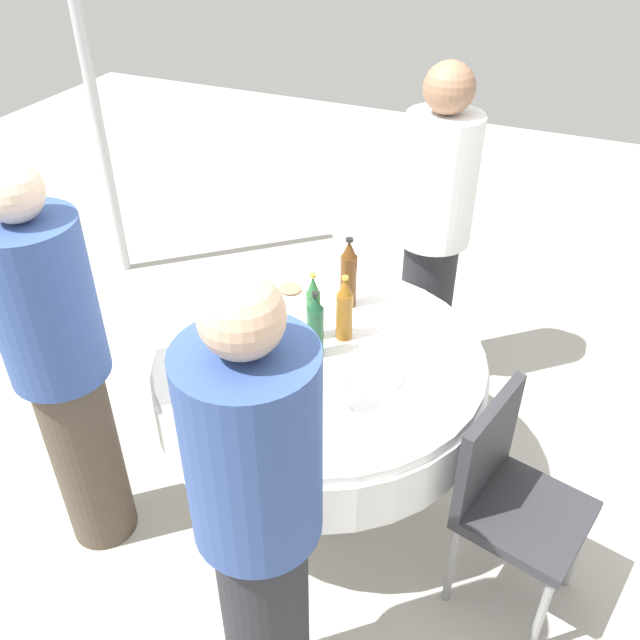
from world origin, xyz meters
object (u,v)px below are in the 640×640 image
object	(u,v)px
bottle_green_right	(313,309)
wine_glass_right	(254,370)
plate_west	(374,374)
chair_mid	(508,491)
person_inner	(433,233)
bottle_dark_green_inner	(315,327)
wine_glass_mid	(345,385)
person_far	(62,370)
bottle_brown_far	(348,275)
bottle_amber_near	(344,310)
person_near	(259,530)
wine_glass_south	(244,304)
plate_left	(290,291)
dining_table	(320,381)

from	to	relation	value
bottle_green_right	wine_glass_right	bearing A→B (deg)	79.40
plate_west	chair_mid	xyz separation A→B (m)	(-0.56, 0.15, -0.23)
bottle_green_right	person_inner	size ratio (longest dim) A/B	0.18
bottle_dark_green_inner	person_inner	bearing A→B (deg)	-102.53
wine_glass_mid	person_far	bearing A→B (deg)	18.58
bottle_green_right	chair_mid	bearing A→B (deg)	162.21
bottle_dark_green_inner	wine_glass_right	size ratio (longest dim) A/B	2.24
bottle_dark_green_inner	person_inner	size ratio (longest dim) A/B	0.17
bottle_green_right	wine_glass_right	size ratio (longest dim) A/B	2.33
person_far	wine_glass_right	bearing A→B (deg)	-102.87
bottle_dark_green_inner	plate_west	world-z (taller)	bottle_dark_green_inner
bottle_dark_green_inner	bottle_brown_far	bearing A→B (deg)	-88.07
wine_glass_right	person_inner	size ratio (longest dim) A/B	0.08
bottle_amber_near	person_near	size ratio (longest dim) A/B	0.17
bottle_brown_far	bottle_green_right	xyz separation A→B (m)	(0.04, 0.27, -0.01)
bottle_green_right	wine_glass_south	size ratio (longest dim) A/B	1.94
wine_glass_south	plate_west	distance (m)	0.60
bottle_brown_far	plate_left	bearing A→B (deg)	4.66
bottle_brown_far	person_far	bearing A→B (deg)	52.63
dining_table	plate_west	xyz separation A→B (m)	(-0.24, 0.05, 0.16)
dining_table	wine_glass_mid	world-z (taller)	wine_glass_mid
bottle_brown_far	person_near	bearing A→B (deg)	100.83
plate_left	person_near	size ratio (longest dim) A/B	0.14
wine_glass_south	chair_mid	bearing A→B (deg)	168.63
bottle_green_right	person_far	bearing A→B (deg)	44.37
wine_glass_south	person_far	xyz separation A→B (m)	(0.39, 0.61, -0.00)
chair_mid	plate_west	bearing A→B (deg)	-90.85
dining_table	chair_mid	distance (m)	0.83
wine_glass_right	person_near	size ratio (longest dim) A/B	0.08
dining_table	bottle_brown_far	bearing A→B (deg)	-86.39
person_near	person_inner	bearing A→B (deg)	-102.62
wine_glass_south	wine_glass_mid	bearing A→B (deg)	151.93
bottle_green_right	chair_mid	distance (m)	0.98
bottle_green_right	person_inner	distance (m)	0.86
dining_table	person_inner	world-z (taller)	person_inner
bottle_brown_far	plate_west	distance (m)	0.50
person_inner	chair_mid	world-z (taller)	person_inner
bottle_dark_green_inner	bottle_green_right	size ratio (longest dim) A/B	0.96
dining_table	chair_mid	xyz separation A→B (m)	(-0.80, 0.20, -0.07)
wine_glass_mid	person_inner	distance (m)	1.16
person_far	plate_west	bearing A→B (deg)	-99.82
bottle_dark_green_inner	wine_glass_south	world-z (taller)	bottle_dark_green_inner
person_far	person_near	bearing A→B (deg)	-147.97
bottle_green_right	chair_mid	xyz separation A→B (m)	(-0.86, 0.28, -0.36)
bottle_amber_near	plate_left	world-z (taller)	bottle_amber_near
bottle_green_right	person_near	bearing A→B (deg)	105.82
wine_glass_mid	plate_left	size ratio (longest dim) A/B	0.69
wine_glass_south	person_near	size ratio (longest dim) A/B	0.09
dining_table	bottle_green_right	world-z (taller)	bottle_green_right
wine_glass_south	person_near	distance (m)	1.11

